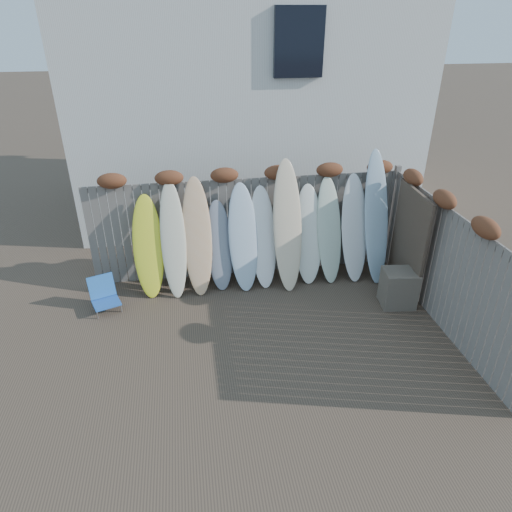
{
  "coord_description": "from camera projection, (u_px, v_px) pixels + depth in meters",
  "views": [
    {
      "loc": [
        -1.11,
        -5.67,
        4.76
      ],
      "look_at": [
        0.0,
        1.2,
        1.0
      ],
      "focal_mm": 32.0,
      "sensor_mm": 36.0,
      "label": 1
    }
  ],
  "objects": [
    {
      "name": "beach_chair",
      "position": [
        104.0,
        295.0,
        8.15
      ],
      "size": [
        0.59,
        0.61,
        0.6
      ],
      "color": "blue",
      "rests_on": "ground"
    },
    {
      "name": "ground",
      "position": [
        268.0,
        345.0,
        7.34
      ],
      "size": [
        80.0,
        80.0,
        0.0
      ],
      "primitive_type": "plane",
      "color": "#493A2D"
    },
    {
      "name": "surfboard_0",
      "position": [
        148.0,
        247.0,
        8.36
      ],
      "size": [
        0.57,
        0.68,
        1.86
      ],
      "primitive_type": "ellipsoid",
      "rotation": [
        -0.31,
        0.0,
        -0.03
      ],
      "color": "#F5F629",
      "rests_on": "ground"
    },
    {
      "name": "surfboard_8",
      "position": [
        329.0,
        231.0,
        8.81
      ],
      "size": [
        0.54,
        0.75,
        2.01
      ],
      "primitive_type": "ellipsoid",
      "rotation": [
        -0.31,
        0.0,
        0.07
      ],
      "color": "beige",
      "rests_on": "ground"
    },
    {
      "name": "surfboard_10",
      "position": [
        376.0,
        218.0,
        8.75
      ],
      "size": [
        0.5,
        0.88,
        2.49
      ],
      "primitive_type": "ellipsoid",
      "rotation": [
        -0.31,
        0.0,
        0.03
      ],
      "color": "#99B2C5",
      "rests_on": "ground"
    },
    {
      "name": "surfboard_9",
      "position": [
        354.0,
        229.0,
        8.85
      ],
      "size": [
        0.53,
        0.73,
        2.04
      ],
      "primitive_type": "ellipsoid",
      "rotation": [
        -0.31,
        0.0,
        0.02
      ],
      "color": "silver",
      "rests_on": "ground"
    },
    {
      "name": "wooden_crate",
      "position": [
        399.0,
        288.0,
        8.22
      ],
      "size": [
        0.64,
        0.55,
        0.69
      ],
      "primitive_type": "cube",
      "rotation": [
        0.0,
        0.0,
        -0.11
      ],
      "color": "#433D32",
      "rests_on": "ground"
    },
    {
      "name": "surfboard_1",
      "position": [
        173.0,
        241.0,
        8.34
      ],
      "size": [
        0.46,
        0.74,
        2.09
      ],
      "primitive_type": "ellipsoid",
      "rotation": [
        -0.31,
        0.0,
        -0.01
      ],
      "color": "beige",
      "rests_on": "ground"
    },
    {
      "name": "lattice_panel",
      "position": [
        408.0,
        243.0,
        8.33
      ],
      "size": [
        0.14,
        1.35,
        2.02
      ],
      "primitive_type": "cube",
      "rotation": [
        0.0,
        0.0,
        -0.06
      ],
      "color": "#342B1F",
      "rests_on": "ground"
    },
    {
      "name": "house",
      "position": [
        242.0,
        80.0,
        11.54
      ],
      "size": [
        8.5,
        5.5,
        6.33
      ],
      "color": "silver",
      "rests_on": "ground"
    },
    {
      "name": "surfboard_2",
      "position": [
        197.0,
        237.0,
        8.41
      ],
      "size": [
        0.55,
        0.76,
        2.14
      ],
      "primitive_type": "ellipsoid",
      "rotation": [
        -0.31,
        0.0,
        -0.02
      ],
      "color": "tan",
      "rests_on": "ground"
    },
    {
      "name": "surfboard_7",
      "position": [
        308.0,
        235.0,
        8.8
      ],
      "size": [
        0.57,
        0.69,
        1.88
      ],
      "primitive_type": "ellipsoid",
      "rotation": [
        -0.31,
        0.0,
        -0.05
      ],
      "color": "white",
      "rests_on": "ground"
    },
    {
      "name": "surfboard_3",
      "position": [
        219.0,
        246.0,
        8.61
      ],
      "size": [
        0.51,
        0.62,
        1.67
      ],
      "primitive_type": "ellipsoid",
      "rotation": [
        -0.31,
        0.0,
        0.03
      ],
      "color": "gray",
      "rests_on": "ground"
    },
    {
      "name": "back_fence",
      "position": [
        249.0,
        219.0,
        8.87
      ],
      "size": [
        6.05,
        0.28,
        2.24
      ],
      "color": "slate",
      "rests_on": "ground"
    },
    {
      "name": "surfboard_4",
      "position": [
        243.0,
        238.0,
        8.56
      ],
      "size": [
        0.57,
        0.72,
        1.99
      ],
      "primitive_type": "ellipsoid",
      "rotation": [
        -0.31,
        0.0,
        0.03
      ],
      "color": "silver",
      "rests_on": "ground"
    },
    {
      "name": "right_fence",
      "position": [
        446.0,
        262.0,
        7.44
      ],
      "size": [
        0.28,
        4.4,
        2.24
      ],
      "color": "slate",
      "rests_on": "ground"
    },
    {
      "name": "surfboard_5",
      "position": [
        263.0,
        238.0,
        8.66
      ],
      "size": [
        0.53,
        0.7,
        1.9
      ],
      "primitive_type": "ellipsoid",
      "rotation": [
        -0.31,
        0.0,
        0.05
      ],
      "color": "white",
      "rests_on": "ground"
    },
    {
      "name": "surfboard_6",
      "position": [
        288.0,
        226.0,
        8.52
      ],
      "size": [
        0.54,
        0.84,
        2.4
      ],
      "primitive_type": "ellipsoid",
      "rotation": [
        -0.31,
        0.0,
        -0.01
      ],
      "color": "beige",
      "rests_on": "ground"
    }
  ]
}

